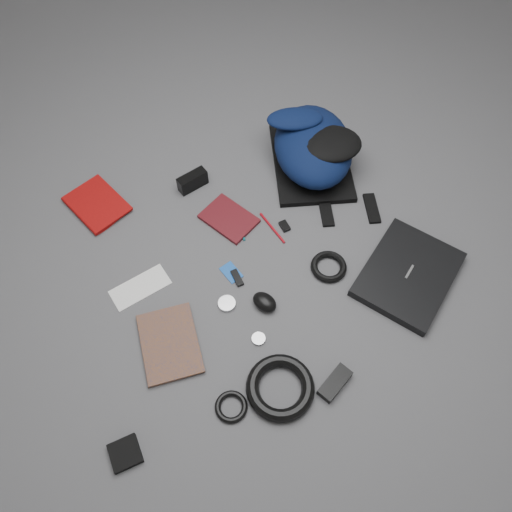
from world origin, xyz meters
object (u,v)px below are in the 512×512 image
laptop (408,274)px  compact_camera (193,181)px  textbook_red (78,217)px  power_brick (335,383)px  comic_book (142,351)px  dvd_case (229,219)px  backpack (313,146)px  mouse (265,302)px  pouch (125,453)px

laptop → compact_camera: (-0.46, 0.69, 0.01)m
textbook_red → power_brick: size_ratio=1.93×
textbook_red → compact_camera: bearing=-23.4°
comic_book → dvd_case: (0.46, 0.31, -0.00)m
compact_camera → backpack: bearing=-21.6°
mouse → compact_camera: bearing=67.5°
comic_book → compact_camera: compact_camera is taller
compact_camera → textbook_red: bearing=164.3°
comic_book → pouch: size_ratio=2.93×
laptop → compact_camera: bearing=96.0°
backpack → dvd_case: backpack is taller
textbook_red → mouse: mouse is taller
pouch → textbook_red: bearing=80.5°
compact_camera → pouch: (-0.56, -0.76, -0.02)m
comic_book → power_brick: power_brick is taller
laptop → textbook_red: (-0.88, 0.75, -0.01)m
dvd_case → pouch: (-0.61, -0.56, 0.00)m
mouse → comic_book: bearing=152.4°
dvd_case → mouse: (-0.05, -0.35, 0.01)m
dvd_case → power_brick: bearing=-111.3°
pouch → mouse: bearing=20.9°
pouch → dvd_case: bearing=43.0°
laptop → pouch: 1.02m
backpack → textbook_red: size_ratio=2.03×
laptop → textbook_red: 1.15m
compact_camera → mouse: (-0.01, -0.55, -0.01)m
comic_book → mouse: size_ratio=2.83×
textbook_red → comic_book: 0.57m
comic_book → compact_camera: (0.41, 0.51, 0.02)m
textbook_red → power_brick: bearing=-78.5°
dvd_case → pouch: size_ratio=2.31×
laptop → dvd_case: laptop is taller
comic_book → pouch: bearing=-107.9°
dvd_case → mouse: 0.36m
mouse → pouch: bearing=179.1°
power_brick → dvd_case: bearing=69.9°
laptop → mouse: 0.48m
compact_camera → power_brick: (0.05, -0.87, -0.02)m
backpack → mouse: backpack is taller
laptop → compact_camera: 0.83m
comic_book → laptop: bearing=1.3°
textbook_red → dvd_case: (0.47, -0.26, -0.00)m
laptop → compact_camera: size_ratio=3.07×
backpack → dvd_case: size_ratio=2.39×
dvd_case → backpack: bearing=-9.0°
laptop → pouch: (-1.02, -0.08, -0.01)m
compact_camera → power_brick: 0.88m
compact_camera → comic_book: bearing=-136.2°
laptop → comic_book: size_ratio=1.45×
backpack → comic_book: backpack is taller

